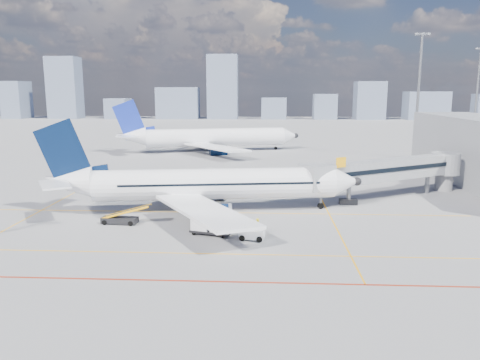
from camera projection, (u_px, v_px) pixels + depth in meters
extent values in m
plane|color=gray|center=(199.00, 233.00, 46.84)|extent=(420.00, 420.00, 0.00)
cube|color=#FFA90D|center=(209.00, 212.00, 54.68)|extent=(60.00, 0.18, 0.01)
cube|color=#FFA90D|center=(190.00, 253.00, 40.95)|extent=(80.00, 0.15, 0.01)
cube|color=#FFA90D|center=(337.00, 229.00, 48.07)|extent=(0.15, 28.00, 0.01)
cube|color=#FFA90D|center=(42.00, 210.00, 55.73)|extent=(0.15, 30.00, 0.01)
cube|color=#97250D|center=(177.00, 281.00, 35.07)|extent=(90.00, 0.25, 0.01)
cube|color=#9C9FA4|center=(386.00, 170.00, 60.77)|extent=(20.84, 13.93, 2.60)
cube|color=black|center=(386.00, 168.00, 60.74)|extent=(20.52, 13.82, 0.55)
cube|color=#9C9FA4|center=(316.00, 177.00, 55.73)|extent=(4.49, 4.56, 3.00)
cube|color=black|center=(348.00, 202.00, 58.43)|extent=(2.20, 1.00, 0.70)
cylinder|color=slate|center=(349.00, 191.00, 58.18)|extent=(0.56, 0.56, 2.70)
cylinder|color=slate|center=(427.00, 179.00, 64.57)|extent=(0.60, 0.60, 3.90)
cylinder|color=#9C9FA4|center=(445.00, 163.00, 66.00)|extent=(4.00, 4.00, 3.00)
cylinder|color=gray|center=(444.00, 177.00, 66.37)|extent=(2.40, 2.40, 3.90)
cube|color=#FFA90D|center=(341.00, 162.00, 55.05)|extent=(1.26, 0.82, 1.20)
cube|color=black|center=(458.00, 152.00, 69.55)|extent=(0.25, 40.00, 4.50)
cylinder|color=slate|center=(418.00, 98.00, 96.42)|extent=(0.56, 0.56, 25.00)
cube|color=slate|center=(422.00, 34.00, 94.03)|extent=(3.20, 0.40, 0.50)
cube|color=#B1B3B8|center=(417.00, 34.00, 93.84)|extent=(0.60, 0.15, 0.35)
cube|color=#B1B3B8|center=(423.00, 34.00, 93.78)|extent=(0.60, 0.15, 0.35)
cube|color=#B1B3B8|center=(429.00, 34.00, 93.72)|extent=(0.60, 0.15, 0.35)
cylinder|color=slate|center=(477.00, 96.00, 129.34)|extent=(0.56, 0.56, 25.00)
cube|color=#B1B3B8|center=(477.00, 48.00, 126.75)|extent=(0.60, 0.15, 0.35)
cube|color=slate|center=(17.00, 100.00, 237.67)|extent=(10.15, 13.94, 18.53)
cube|color=slate|center=(65.00, 88.00, 235.21)|extent=(14.89, 11.32, 30.44)
cube|color=slate|center=(118.00, 108.00, 235.74)|extent=(10.65, 13.14, 10.01)
cube|color=slate|center=(178.00, 103.00, 233.63)|extent=(20.82, 9.65, 15.50)
cube|color=slate|center=(223.00, 87.00, 230.97)|extent=(14.82, 9.25, 31.20)
cube|color=slate|center=(274.00, 108.00, 231.60)|extent=(12.20, 8.40, 10.47)
cube|color=slate|center=(325.00, 107.00, 230.12)|extent=(11.19, 8.92, 12.26)
cube|color=slate|center=(369.00, 100.00, 228.43)|extent=(13.91, 11.75, 18.28)
cube|color=slate|center=(426.00, 106.00, 227.46)|extent=(19.78, 12.21, 13.45)
cylinder|color=white|center=(216.00, 184.00, 54.62)|extent=(28.24, 7.49, 3.64)
cone|color=white|center=(347.00, 182.00, 55.94)|extent=(3.83, 4.07, 3.64)
sphere|color=black|center=(357.00, 181.00, 56.05)|extent=(1.16, 1.16, 1.03)
cone|color=white|center=(66.00, 182.00, 53.09)|extent=(6.42, 4.43, 3.64)
cube|color=black|center=(337.00, 178.00, 55.74)|extent=(1.58, 1.58, 0.42)
cube|color=white|center=(203.00, 179.00, 62.91)|extent=(8.93, 16.15, 0.54)
cube|color=white|center=(205.00, 210.00, 46.47)|extent=(12.28, 15.64, 0.54)
cylinder|color=#071737|center=(211.00, 192.00, 60.29)|extent=(3.63, 2.59, 2.15)
cylinder|color=#071737|center=(213.00, 214.00, 49.69)|extent=(3.63, 2.59, 2.15)
cylinder|color=#B1B3B8|center=(224.00, 192.00, 60.44)|extent=(0.63, 2.23, 2.20)
cylinder|color=#B1B3B8|center=(230.00, 213.00, 49.84)|extent=(0.63, 2.23, 2.20)
cube|color=#071737|center=(64.00, 154.00, 52.48)|extent=(6.38, 1.18, 7.96)
cube|color=#071737|center=(86.00, 173.00, 53.09)|extent=(5.25, 1.01, 2.01)
cube|color=white|center=(70.00, 175.00, 55.92)|extent=(3.98, 5.75, 0.21)
cube|color=white|center=(55.00, 184.00, 50.07)|extent=(5.04, 5.93, 0.21)
cylinder|color=slate|center=(321.00, 202.00, 56.13)|extent=(0.32, 0.32, 1.80)
cylinder|color=black|center=(321.00, 206.00, 56.23)|extent=(0.79, 0.38, 0.76)
cylinder|color=slate|center=(208.00, 200.00, 57.39)|extent=(0.36, 0.36, 1.60)
cylinder|color=black|center=(208.00, 202.00, 57.44)|extent=(1.08, 0.78, 1.00)
cylinder|color=slate|center=(208.00, 210.00, 52.64)|extent=(0.36, 0.36, 1.60)
cylinder|color=black|center=(208.00, 212.00, 52.69)|extent=(1.08, 0.78, 1.00)
cube|color=black|center=(219.00, 179.00, 56.37)|extent=(22.76, 3.29, 0.24)
cube|color=black|center=(220.00, 184.00, 52.84)|extent=(22.76, 3.29, 0.24)
cylinder|color=white|center=(216.00, 137.00, 108.62)|extent=(32.06, 12.53, 4.17)
cone|color=white|center=(290.00, 136.00, 112.39)|extent=(4.82, 5.05, 4.17)
sphere|color=black|center=(296.00, 136.00, 112.70)|extent=(1.45, 1.45, 1.18)
cone|color=white|center=(130.00, 137.00, 104.43)|extent=(7.71, 5.84, 4.17)
cube|color=black|center=(285.00, 133.00, 111.99)|extent=(1.97, 1.97, 0.48)
cube|color=white|center=(204.00, 138.00, 117.74)|extent=(8.16, 18.29, 0.62)
cube|color=white|center=(216.00, 147.00, 99.26)|extent=(15.51, 17.19, 0.62)
cylinder|color=#071737|center=(210.00, 145.00, 114.93)|extent=(4.37, 3.39, 2.46)
cylinder|color=#071737|center=(219.00, 151.00, 103.02)|extent=(4.37, 3.39, 2.46)
cylinder|color=#B1B3B8|center=(218.00, 145.00, 115.36)|extent=(1.03, 2.53, 2.53)
cylinder|color=#B1B3B8|center=(228.00, 151.00, 103.45)|extent=(1.03, 2.53, 2.53)
cube|color=#162A99|center=(130.00, 120.00, 103.73)|extent=(7.16, 2.27, 9.12)
cube|color=#162A99|center=(142.00, 131.00, 104.76)|extent=(5.91, 1.91, 2.30)
cube|color=white|center=(128.00, 134.00, 107.55)|extent=(3.88, 6.32, 0.24)
cube|color=white|center=(128.00, 136.00, 100.98)|extent=(6.19, 6.71, 0.24)
cylinder|color=black|center=(210.00, 148.00, 111.60)|extent=(1.14, 0.89, 1.00)
cylinder|color=black|center=(214.00, 151.00, 106.26)|extent=(1.14, 0.89, 1.00)
cylinder|color=black|center=(276.00, 148.00, 112.20)|extent=(0.81, 0.47, 0.76)
cube|color=white|center=(252.00, 234.00, 44.56)|extent=(2.50, 1.68, 0.84)
cube|color=white|center=(248.00, 227.00, 44.55)|extent=(1.26, 1.38, 0.63)
cube|color=black|center=(248.00, 225.00, 44.51)|extent=(1.15, 1.31, 0.37)
cylinder|color=black|center=(242.00, 238.00, 44.27)|extent=(0.62, 0.34, 0.59)
cylinder|color=black|center=(245.00, 234.00, 45.37)|extent=(0.62, 0.34, 0.59)
cylinder|color=black|center=(259.00, 239.00, 43.87)|extent=(0.62, 0.34, 0.59)
cylinder|color=black|center=(262.00, 236.00, 44.97)|extent=(0.62, 0.34, 0.59)
cube|color=black|center=(211.00, 231.00, 46.26)|extent=(4.37, 2.81, 0.20)
cube|color=white|center=(202.00, 220.00, 46.39)|extent=(2.12, 2.09, 1.74)
cube|color=white|center=(221.00, 222.00, 45.76)|extent=(2.12, 2.09, 1.74)
cylinder|color=black|center=(194.00, 233.00, 46.06)|extent=(0.39, 0.25, 0.36)
cylinder|color=black|center=(200.00, 229.00, 47.52)|extent=(0.39, 0.25, 0.36)
cylinder|color=black|center=(224.00, 237.00, 45.08)|extent=(0.39, 0.25, 0.36)
cylinder|color=black|center=(229.00, 232.00, 46.54)|extent=(0.39, 0.25, 0.36)
cube|color=black|center=(120.00, 220.00, 49.94)|extent=(3.89, 1.67, 0.63)
cube|color=black|center=(126.00, 212.00, 49.66)|extent=(5.46, 1.36, 1.66)
cube|color=#FFA90D|center=(128.00, 211.00, 50.15)|extent=(5.41, 0.54, 1.73)
cube|color=#FFA90D|center=(124.00, 213.00, 49.18)|extent=(5.41, 0.54, 1.73)
cylinder|color=black|center=(105.00, 222.00, 49.55)|extent=(0.56, 0.26, 0.54)
cylinder|color=black|center=(109.00, 219.00, 50.78)|extent=(0.56, 0.26, 0.54)
cylinder|color=black|center=(131.00, 224.00, 49.16)|extent=(0.56, 0.26, 0.54)
cylinder|color=black|center=(135.00, 220.00, 50.38)|extent=(0.56, 0.26, 0.54)
imported|color=gold|center=(258.00, 227.00, 45.85)|extent=(0.56, 0.72, 1.75)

